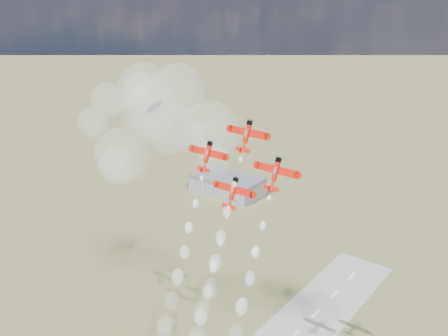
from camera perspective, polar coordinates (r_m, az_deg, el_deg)
hangar at (r=381.67m, az=0.37°, el=-1.79°), size 50.00×28.00×13.00m
plane_lead at (r=158.33m, az=2.47°, el=3.57°), size 13.96×6.58×9.44m
plane_left at (r=165.43m, az=-1.86°, el=1.37°), size 13.96×6.58×9.44m
plane_right at (r=151.77m, az=5.60°, el=-0.54°), size 13.96×6.58×9.44m
plane_slot at (r=158.65m, az=0.95°, el=-2.65°), size 13.96×6.58×9.44m
smoke_trail_lead at (r=164.70m, az=-2.07°, el=-14.48°), size 5.66×25.74×54.69m
smoke_trail_left at (r=174.52m, az=-6.11°, el=-15.73°), size 5.10×25.56×55.16m
drifted_smoke_cloud at (r=187.00m, az=-7.61°, el=5.00°), size 68.93×32.23×54.39m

